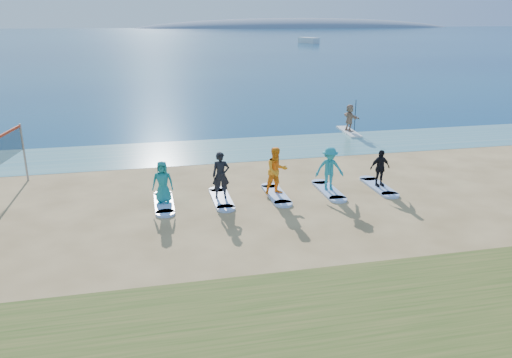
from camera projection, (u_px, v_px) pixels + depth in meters
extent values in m
plane|color=tan|center=(284.00, 227.00, 16.83)|extent=(600.00, 600.00, 0.00)
plane|color=teal|center=(230.00, 150.00, 26.57)|extent=(600.00, 600.00, 0.00)
plane|color=navy|center=(153.00, 38.00, 165.19)|extent=(600.00, 600.00, 0.00)
ellipsoid|color=slate|center=(300.00, 28.00, 314.87)|extent=(220.00, 56.00, 18.00)
cylinder|color=gray|center=(24.00, 153.00, 21.19)|extent=(0.09, 0.09, 2.50)
cube|color=silver|center=(349.00, 132.00, 30.42)|extent=(0.93, 3.05, 0.12)
imported|color=tan|center=(350.00, 118.00, 30.15)|extent=(0.74, 1.56, 1.61)
cube|color=silver|center=(308.00, 43.00, 131.73)|extent=(4.17, 7.04, 1.46)
cube|color=#9DBCF4|center=(164.00, 203.00, 18.83)|extent=(0.70, 2.20, 0.09)
imported|color=teal|center=(163.00, 182.00, 18.57)|extent=(0.87, 0.65, 1.60)
cube|color=#9DBCF4|center=(221.00, 199.00, 19.29)|extent=(0.70, 2.20, 0.09)
imported|color=black|center=(221.00, 175.00, 18.99)|extent=(0.69, 0.48, 1.81)
cube|color=#9DBCF4|center=(276.00, 195.00, 19.75)|extent=(0.70, 2.20, 0.09)
imported|color=orange|center=(277.00, 171.00, 19.44)|extent=(1.03, 0.86, 1.88)
cube|color=#9DBCF4|center=(328.00, 190.00, 20.21)|extent=(0.70, 2.20, 0.09)
imported|color=teal|center=(330.00, 169.00, 19.92)|extent=(1.22, 0.81, 1.76)
cube|color=#9DBCF4|center=(378.00, 187.00, 20.67)|extent=(0.70, 2.20, 0.09)
imported|color=black|center=(380.00, 168.00, 20.41)|extent=(0.93, 0.47, 1.52)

